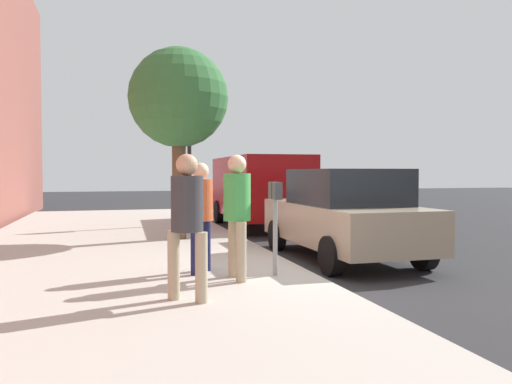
# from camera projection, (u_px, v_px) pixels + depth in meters

# --- Properties ---
(ground_plane) EXTENTS (80.00, 80.00, 0.00)m
(ground_plane) POSITION_uv_depth(u_px,v_px,m) (302.00, 276.00, 8.33)
(ground_plane) COLOR #2B2B2D
(ground_plane) RESTS_ON ground
(sidewalk_slab) EXTENTS (28.00, 6.00, 0.15)m
(sidewalk_slab) POSITION_uv_depth(u_px,v_px,m) (112.00, 282.00, 7.52)
(sidewalk_slab) COLOR #B7B2A8
(sidewalk_slab) RESTS_ON ground_plane
(parking_meter) EXTENTS (0.36, 0.12, 1.41)m
(parking_meter) POSITION_uv_depth(u_px,v_px,m) (275.00, 208.00, 7.64)
(parking_meter) COLOR gray
(parking_meter) RESTS_ON sidewalk_slab
(pedestrian_at_meter) EXTENTS (0.54, 0.39, 1.81)m
(pedestrian_at_meter) POSITION_uv_depth(u_px,v_px,m) (237.00, 206.00, 7.34)
(pedestrian_at_meter) COLOR tan
(pedestrian_at_meter) RESTS_ON sidewalk_slab
(pedestrian_bystander) EXTENTS (0.39, 0.45, 1.78)m
(pedestrian_bystander) POSITION_uv_depth(u_px,v_px,m) (187.00, 214.00, 6.09)
(pedestrian_bystander) COLOR tan
(pedestrian_bystander) RESTS_ON sidewalk_slab
(parking_officer) EXTENTS (0.45, 0.37, 1.71)m
(parking_officer) POSITION_uv_depth(u_px,v_px,m) (201.00, 209.00, 7.83)
(parking_officer) COLOR #191E4C
(parking_officer) RESTS_ON sidewalk_slab
(parked_sedan_near) EXTENTS (4.41, 1.99, 1.77)m
(parked_sedan_near) POSITION_uv_depth(u_px,v_px,m) (343.00, 214.00, 9.90)
(parked_sedan_near) COLOR gray
(parked_sedan_near) RESTS_ON ground_plane
(parked_van_far) EXTENTS (5.24, 2.20, 2.18)m
(parked_van_far) POSITION_uv_depth(u_px,v_px,m) (259.00, 187.00, 15.67)
(parked_van_far) COLOR maroon
(parked_van_far) RESTS_ON ground_plane
(street_tree) EXTENTS (2.31, 2.31, 4.45)m
(street_tree) POSITION_uv_depth(u_px,v_px,m) (179.00, 99.00, 11.77)
(street_tree) COLOR brown
(street_tree) RESTS_ON sidewalk_slab
(traffic_signal) EXTENTS (0.24, 0.44, 3.60)m
(traffic_signal) POSITION_uv_depth(u_px,v_px,m) (193.00, 143.00, 15.11)
(traffic_signal) COLOR black
(traffic_signal) RESTS_ON sidewalk_slab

